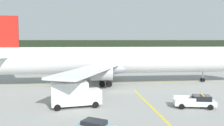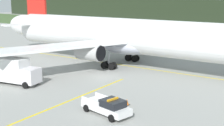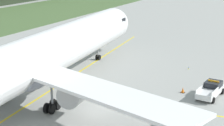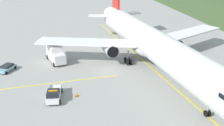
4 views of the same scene
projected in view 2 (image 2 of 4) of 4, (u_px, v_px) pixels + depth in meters
ground at (103, 77)px, 47.48m from camera, size 320.00×320.00×0.00m
taxiway_centerline_main at (139, 68)px, 53.49m from camera, size 81.14×8.41×0.01m
taxiway_centerline_spur at (60, 104)px, 35.69m from camera, size 2.90×26.06×0.01m
airliner at (138, 37)px, 52.60m from camera, size 61.81×44.58×14.61m
ops_pickup_truck at (107, 106)px, 32.51m from camera, size 5.84×2.81×1.94m
catering_truck at (14, 71)px, 43.41m from camera, size 7.34×4.22×3.77m
apron_cone at (127, 102)px, 35.47m from camera, size 0.55×0.55×0.69m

